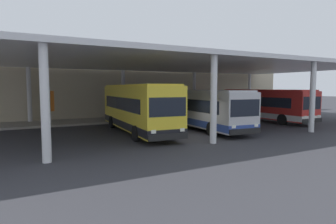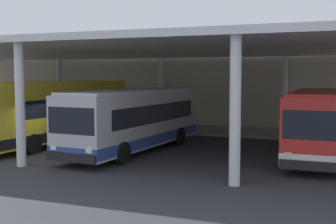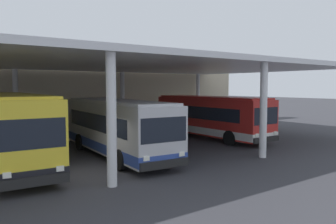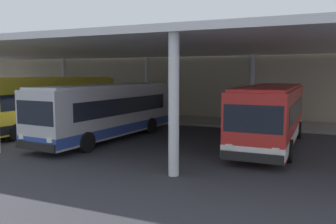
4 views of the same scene
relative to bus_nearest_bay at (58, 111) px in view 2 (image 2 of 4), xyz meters
name	(u,v)px [view 2 (image 2 of 4)]	position (x,y,z in m)	size (l,w,h in m)	color
ground_plane	(57,156)	(2.40, -3.63, -1.84)	(200.00, 200.00, 0.00)	#333338
platform_kerb	(152,128)	(2.40, 8.12, -1.75)	(42.00, 4.50, 0.18)	gray
station_building_facade	(168,83)	(2.40, 11.37, 1.50)	(48.00, 1.60, 6.68)	#C1B293
canopy_shelter	(110,52)	(2.40, 1.87, 3.45)	(40.00, 17.00, 5.55)	silver
bus_nearest_bay	(58,111)	(0.00, 0.00, 0.00)	(3.31, 11.48, 3.57)	yellow
bus_second_bay	(135,119)	(5.34, -0.95, -0.19)	(3.33, 10.69, 3.17)	#B7B7BC
bus_middle_bay	(320,122)	(14.27, 0.85, -0.19)	(2.80, 10.55, 3.17)	red
bench_waiting	(162,120)	(3.16, 8.19, -1.18)	(1.80, 0.45, 0.92)	#4C515B
banner_sign	(57,101)	(-5.32, 7.31, 0.14)	(0.70, 0.12, 3.20)	#B2B2B7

